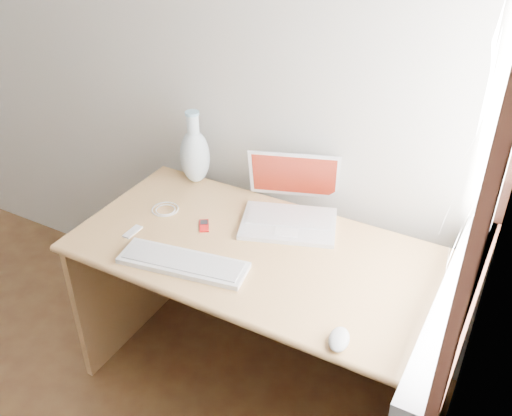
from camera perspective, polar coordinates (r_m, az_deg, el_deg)
The scene contains 10 objects.
back_wall at distance 2.67m, azimuth -15.17°, elevation 17.48°, with size 3.50×0.04×2.60m, color silver.
window at distance 1.58m, azimuth 23.26°, elevation 4.33°, with size 0.11×0.99×1.10m.
desk at distance 2.25m, azimuth 1.22°, elevation -7.21°, with size 1.36×0.68×0.72m.
laptop at distance 2.20m, azimuth 3.86°, elevation 0.05°, with size 0.42×0.41×0.24m.
external_keyboard at distance 2.00m, azimuth -7.30°, elevation -5.43°, with size 0.47×0.21×0.02m.
mouse at distance 1.73m, azimuth 8.31°, elevation -12.86°, with size 0.06×0.10×0.04m, color white.
ipod at distance 2.19m, azimuth -5.21°, elevation -1.77°, with size 0.07×0.09×0.01m.
cable_coil at distance 2.31m, azimuth -9.07°, elevation -0.12°, with size 0.11×0.11×0.01m, color white.
remote at distance 2.20m, azimuth -12.25°, elevation -2.32°, with size 0.03×0.08×0.01m, color white.
vase at distance 2.43m, azimuth -6.14°, elevation 5.37°, with size 0.13×0.13×0.32m.
Camera 1 is at (1.79, -0.12, 1.96)m, focal length 40.00 mm.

